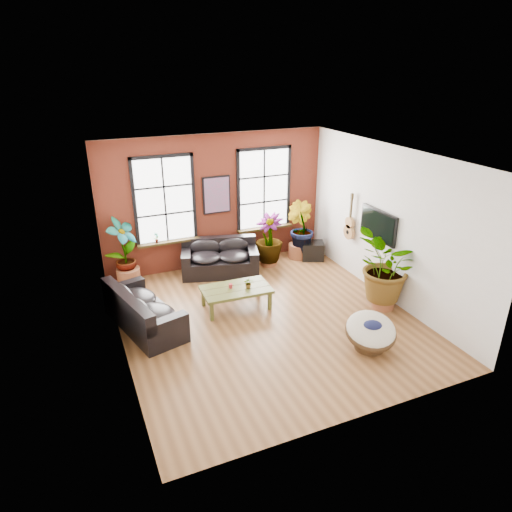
% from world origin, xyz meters
% --- Properties ---
extents(room, '(6.04, 6.54, 3.54)m').
position_xyz_m(room, '(0.00, 0.15, 1.75)').
color(room, brown).
rests_on(room, ground).
extents(sofa_back, '(2.13, 1.45, 0.89)m').
position_xyz_m(sofa_back, '(-0.16, 2.64, 0.40)').
color(sofa_back, black).
rests_on(sofa_back, ground).
extents(sofa_left, '(1.43, 2.32, 0.85)m').
position_xyz_m(sofa_left, '(-2.52, 0.72, 0.39)').
color(sofa_left, black).
rests_on(sofa_left, ground).
extents(coffee_table, '(1.55, 0.93, 0.59)m').
position_xyz_m(coffee_table, '(-0.42, 0.74, 0.43)').
color(coffee_table, '#434819').
rests_on(coffee_table, ground).
extents(papasan_chair, '(1.24, 1.25, 0.73)m').
position_xyz_m(papasan_chair, '(1.37, -1.77, 0.38)').
color(papasan_chair, '#442D18').
rests_on(papasan_chair, ground).
extents(poster, '(0.74, 0.06, 0.98)m').
position_xyz_m(poster, '(0.00, 3.18, 1.95)').
color(poster, black).
rests_on(poster, room).
extents(tv_wall_unit, '(0.13, 1.86, 1.20)m').
position_xyz_m(tv_wall_unit, '(2.93, 0.60, 1.54)').
color(tv_wall_unit, black).
rests_on(tv_wall_unit, room).
extents(media_box, '(0.74, 0.69, 0.50)m').
position_xyz_m(media_box, '(2.52, 2.47, 0.25)').
color(media_box, black).
rests_on(media_box, ground).
extents(pot_back_left, '(0.70, 0.70, 0.42)m').
position_xyz_m(pot_back_left, '(-2.46, 2.90, 0.21)').
color(pot_back_left, brown).
rests_on(pot_back_left, ground).
extents(pot_back_right, '(0.70, 0.70, 0.40)m').
position_xyz_m(pot_back_right, '(2.21, 2.72, 0.20)').
color(pot_back_right, brown).
rests_on(pot_back_right, ground).
extents(pot_right_wall, '(0.64, 0.64, 0.36)m').
position_xyz_m(pot_right_wall, '(2.62, -0.56, 0.18)').
color(pot_right_wall, brown).
rests_on(pot_right_wall, ground).
extents(pot_mid, '(0.57, 0.57, 0.32)m').
position_xyz_m(pot_mid, '(1.23, 2.58, 0.16)').
color(pot_mid, brown).
rests_on(pot_mid, ground).
extents(floor_plant_back_left, '(1.00, 0.97, 1.58)m').
position_xyz_m(floor_plant_back_left, '(-2.50, 2.92, 0.94)').
color(floor_plant_back_left, '#16531C').
rests_on(floor_plant_back_left, ground).
extents(floor_plant_back_right, '(0.84, 0.95, 1.45)m').
position_xyz_m(floor_plant_back_right, '(2.24, 2.74, 0.87)').
color(floor_plant_back_right, '#16531C').
rests_on(floor_plant_back_right, ground).
extents(floor_plant_right_wall, '(1.97, 1.98, 1.66)m').
position_xyz_m(floor_plant_right_wall, '(2.62, -0.55, 0.99)').
color(floor_plant_right_wall, '#16531C').
rests_on(floor_plant_right_wall, ground).
extents(floor_plant_mid, '(1.01, 1.01, 1.31)m').
position_xyz_m(floor_plant_mid, '(1.21, 2.55, 0.80)').
color(floor_plant_mid, '#16531C').
rests_on(floor_plant_mid, ground).
extents(table_plant, '(0.26, 0.24, 0.24)m').
position_xyz_m(table_plant, '(-0.16, 0.65, 0.61)').
color(table_plant, '#16531C').
rests_on(table_plant, coffee_table).
extents(sill_plant_left, '(0.17, 0.17, 0.27)m').
position_xyz_m(sill_plant_left, '(-1.65, 3.13, 1.04)').
color(sill_plant_left, '#16531C').
rests_on(sill_plant_left, room).
extents(sill_plant_right, '(0.19, 0.19, 0.27)m').
position_xyz_m(sill_plant_right, '(1.70, 3.13, 1.04)').
color(sill_plant_right, '#16531C').
rests_on(sill_plant_right, room).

